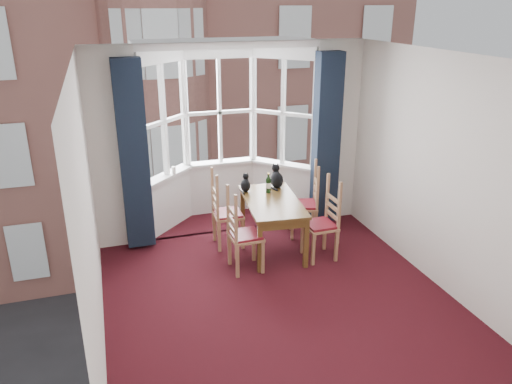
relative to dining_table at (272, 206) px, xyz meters
name	(u,v)px	position (x,y,z in m)	size (l,w,h in m)	color
floor	(284,308)	(-0.35, -1.46, -0.64)	(4.50, 4.50, 0.00)	black
ceiling	(290,58)	(-0.35, -1.46, 2.16)	(4.50, 4.50, 0.00)	white
wall_left	(89,218)	(-2.35, -1.46, 0.76)	(4.50, 4.50, 0.00)	silver
wall_right	(447,176)	(1.65, -1.46, 0.76)	(4.50, 4.50, 0.00)	silver
wall_near	(410,314)	(-0.35, -3.71, 0.76)	(4.00, 4.00, 0.00)	silver
wall_back_pier_left	(115,151)	(-2.00, 0.79, 0.76)	(0.70, 0.12, 2.80)	silver
wall_back_pier_right	(335,133)	(1.30, 0.79, 0.76)	(0.70, 0.12, 2.80)	silver
bay_window	(224,133)	(-0.35, 1.30, 0.76)	(2.76, 0.94, 2.80)	white
curtain_left	(134,157)	(-1.77, 0.61, 0.71)	(0.38, 0.22, 2.60)	black
curtain_right	(326,140)	(1.07, 0.61, 0.71)	(0.38, 0.22, 2.60)	black
dining_table	(272,206)	(0.00, 0.00, 0.00)	(0.85, 1.41, 0.74)	brown
chair_left_near	(239,237)	(-0.61, -0.45, -0.17)	(0.41, 0.43, 0.92)	#A0734D
chair_left_far	(222,215)	(-0.65, 0.30, -0.17)	(0.41, 0.43, 0.92)	#A0734D
chair_right_near	(326,225)	(0.62, -0.44, -0.17)	(0.41, 0.43, 0.92)	#A0734D
chair_right_far	(309,206)	(0.68, 0.25, -0.17)	(0.51, 0.52, 0.92)	#A0734D
cat_left	(245,184)	(-0.26, 0.44, 0.20)	(0.20, 0.23, 0.27)	black
cat_right	(277,178)	(0.23, 0.47, 0.23)	(0.21, 0.28, 0.36)	black
wine_bottle	(268,184)	(0.04, 0.30, 0.22)	(0.07, 0.07, 0.29)	black
candle_tall	(174,170)	(-1.18, 1.14, 0.28)	(0.06, 0.06, 0.11)	white
street	(129,136)	(-0.35, 30.79, -6.64)	(80.00, 80.00, 0.00)	#333335
tenement_building	(147,53)	(-0.35, 12.56, 0.95)	(18.40, 7.80, 15.20)	#985A4E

